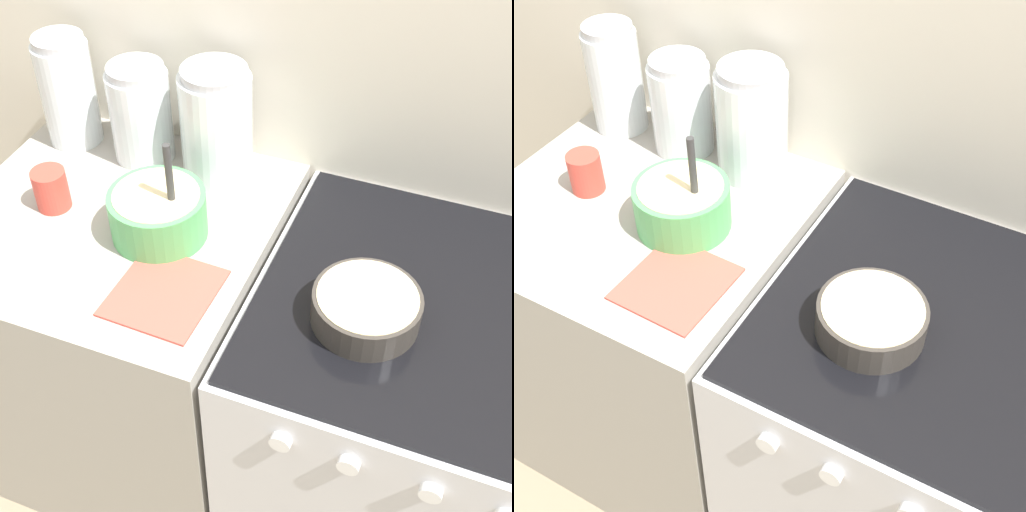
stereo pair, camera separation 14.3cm
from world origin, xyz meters
TOP-DOWN VIEW (x-y plane):
  - wall_back at (0.00, 0.71)m, footprint 4.47×0.05m
  - countertop_cabinet at (-0.35, 0.34)m, footprint 0.70×0.69m
  - stove at (0.37, 0.34)m, footprint 0.72×0.70m
  - mixing_bowl at (-0.23, 0.34)m, footprint 0.21×0.21m
  - baking_pan at (0.25, 0.25)m, footprint 0.21×0.21m
  - storage_jar_left at (-0.59, 0.58)m, footprint 0.13×0.13m
  - storage_jar_middle at (-0.39, 0.58)m, footprint 0.15×0.15m
  - storage_jar_right at (-0.20, 0.58)m, footprint 0.17×0.17m
  - tin_can at (-0.49, 0.33)m, footprint 0.08×0.08m
  - recipe_page at (-0.14, 0.18)m, footprint 0.20×0.22m

SIDE VIEW (x-z plane):
  - stove at x=0.37m, z-range 0.00..0.89m
  - countertop_cabinet at x=-0.35m, z-range 0.00..0.89m
  - recipe_page at x=-0.14m, z-range 0.89..0.89m
  - baking_pan at x=0.25m, z-range 0.89..0.96m
  - tin_can at x=-0.49m, z-range 0.89..0.98m
  - mixing_bowl at x=-0.23m, z-range 0.83..1.07m
  - storage_jar_middle at x=-0.39m, z-range 0.87..1.11m
  - storage_jar_right at x=-0.20m, z-range 0.87..1.14m
  - storage_jar_left at x=-0.59m, z-range 0.87..1.14m
  - wall_back at x=0.00m, z-range 0.00..2.40m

